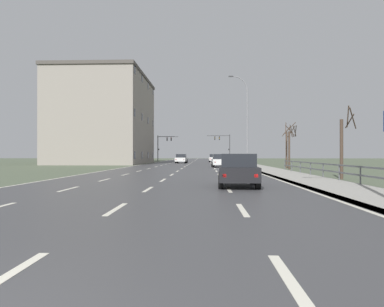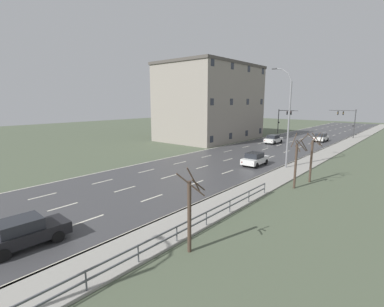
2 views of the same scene
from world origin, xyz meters
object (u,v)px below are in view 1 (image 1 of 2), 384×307
at_px(street_lamp_midground, 246,122).
at_px(car_distant, 238,170).
at_px(car_mid_centre, 181,159).
at_px(traffic_signal_left, 163,144).
at_px(brick_building, 105,120).
at_px(traffic_signal_right, 224,143).
at_px(car_near_right, 214,158).
at_px(car_far_left, 220,160).

relative_size(street_lamp_midground, car_distant, 2.67).
xyz_separation_m(street_lamp_midground, car_mid_centre, (-9.07, 17.01, -4.68)).
height_order(street_lamp_midground, traffic_signal_left, street_lamp_midground).
relative_size(car_distant, brick_building, 0.21).
relative_size(traffic_signal_right, car_near_right, 1.44).
bearing_deg(street_lamp_midground, brick_building, 145.70).
relative_size(car_far_left, brick_building, 0.21).
xyz_separation_m(car_mid_centre, brick_building, (-12.57, -2.25, 6.49)).
bearing_deg(brick_building, street_lamp_midground, -34.30).
xyz_separation_m(car_distant, brick_building, (-18.22, 40.54, 6.49)).
distance_m(street_lamp_midground, brick_building, 26.27).
height_order(traffic_signal_left, car_distant, traffic_signal_left).
distance_m(street_lamp_midground, traffic_signal_left, 36.27).
xyz_separation_m(traffic_signal_left, car_near_right, (10.92, -7.98, -3.08)).
distance_m(traffic_signal_right, car_mid_centre, 19.33).
distance_m(traffic_signal_left, car_near_right, 13.88).
bearing_deg(car_distant, car_mid_centre, 100.07).
relative_size(traffic_signal_left, car_near_right, 1.38).
xyz_separation_m(street_lamp_midground, brick_building, (-21.65, 14.77, 1.81)).
bearing_deg(street_lamp_midground, traffic_signal_right, 91.40).
bearing_deg(traffic_signal_left, car_distant, -79.64).
relative_size(street_lamp_midground, traffic_signal_right, 1.89).
bearing_deg(car_near_right, traffic_signal_left, 143.73).
xyz_separation_m(traffic_signal_right, car_distant, (-2.60, -59.96, -3.27)).
height_order(traffic_signal_left, brick_building, brick_building).
relative_size(car_mid_centre, car_near_right, 1.02).
height_order(street_lamp_midground, traffic_signal_right, street_lamp_midground).
xyz_separation_m(street_lamp_midground, car_far_left, (-3.26, -0.98, -4.68)).
relative_size(traffic_signal_right, car_far_left, 1.43).
bearing_deg(street_lamp_midground, car_near_right, 97.44).
bearing_deg(car_mid_centre, traffic_signal_right, 67.12).
height_order(traffic_signal_right, car_far_left, traffic_signal_right).
xyz_separation_m(car_far_left, brick_building, (-18.39, 15.75, 6.49)).
height_order(street_lamp_midground, car_distant, street_lamp_midground).
distance_m(traffic_signal_left, brick_building, 20.27).
height_order(traffic_signal_left, car_near_right, traffic_signal_left).
relative_size(car_distant, car_near_right, 1.02).
xyz_separation_m(traffic_signal_right, traffic_signal_left, (-13.40, -0.87, -0.19)).
bearing_deg(car_near_right, traffic_signal_right, 74.28).
xyz_separation_m(car_near_right, car_far_left, (0.05, -26.32, 0.00)).
relative_size(traffic_signal_left, car_distant, 1.36).
distance_m(street_lamp_midground, car_distant, 26.42).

